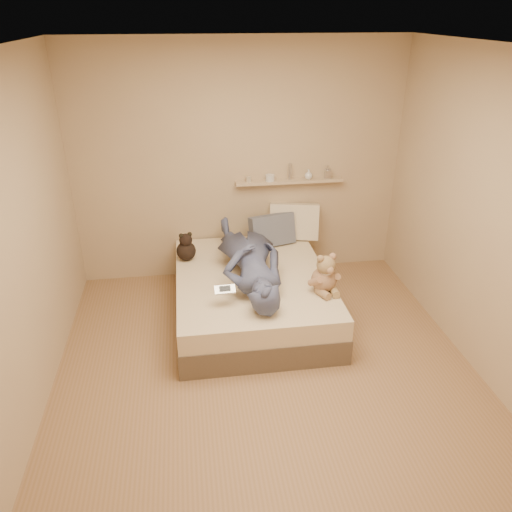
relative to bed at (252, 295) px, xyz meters
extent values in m
plane|color=#8F6A4A|center=(0.00, -0.93, -0.22)|extent=(3.80, 3.80, 0.00)
plane|color=silver|center=(0.00, -0.93, 2.38)|extent=(3.80, 3.80, 0.00)
plane|color=tan|center=(0.00, 0.97, 1.08)|extent=(3.60, 0.00, 3.60)
plane|color=tan|center=(0.00, -2.83, 1.08)|extent=(3.60, 0.00, 3.60)
plane|color=tan|center=(-1.80, -0.93, 1.08)|extent=(0.00, 3.80, 3.80)
plane|color=tan|center=(1.80, -0.93, 1.08)|extent=(0.00, 3.80, 3.80)
cube|color=brown|center=(0.00, 0.00, -0.10)|extent=(1.50, 1.90, 0.25)
cube|color=beige|center=(0.00, 0.00, 0.13)|extent=(1.48, 1.88, 0.20)
cube|color=#B6BABD|center=(-0.31, -0.52, 0.39)|extent=(0.19, 0.09, 0.06)
cube|color=black|center=(-0.31, -0.53, 0.40)|extent=(0.10, 0.05, 0.03)
sphere|color=#9A7554|center=(0.62, -0.39, 0.34)|extent=(0.24, 0.24, 0.24)
sphere|color=olive|center=(0.62, -0.41, 0.50)|extent=(0.18, 0.18, 0.18)
sphere|color=#927A50|center=(0.56, -0.43, 0.58)|extent=(0.07, 0.07, 0.07)
sphere|color=#9B6D55|center=(0.69, -0.40, 0.58)|extent=(0.07, 0.07, 0.07)
sphere|color=#967153|center=(0.64, -0.49, 0.49)|extent=(0.07, 0.07, 0.07)
cylinder|color=#9F7354|center=(0.52, -0.45, 0.36)|extent=(0.13, 0.16, 0.13)
cylinder|color=#8C674B|center=(0.73, -0.40, 0.36)|extent=(0.08, 0.16, 0.13)
cylinder|color=#967550|center=(0.59, -0.51, 0.26)|extent=(0.13, 0.17, 0.08)
cylinder|color=#9F8355|center=(0.70, -0.48, 0.26)|extent=(0.07, 0.16, 0.08)
cylinder|color=#BDB1A1|center=(0.62, -0.41, 0.43)|extent=(0.15, 0.15, 0.02)
sphere|color=black|center=(-0.63, 0.44, 0.33)|extent=(0.20, 0.20, 0.20)
sphere|color=black|center=(-0.63, 0.43, 0.46)|extent=(0.13, 0.13, 0.13)
sphere|color=black|center=(-0.67, 0.42, 0.51)|extent=(0.05, 0.05, 0.05)
sphere|color=black|center=(-0.59, 0.44, 0.51)|extent=(0.05, 0.05, 0.05)
cube|color=beige|center=(0.60, 0.83, 0.43)|extent=(0.59, 0.35, 0.42)
cube|color=slate|center=(0.32, 0.69, 0.40)|extent=(0.54, 0.34, 0.36)
imported|color=#444C6B|center=(-0.02, -0.02, 0.42)|extent=(0.66, 1.65, 0.39)
cube|color=tan|center=(0.55, 0.91, 0.88)|extent=(1.20, 0.12, 0.03)
cylinder|color=beige|center=(0.09, 0.91, 0.92)|extent=(0.06, 0.06, 0.06)
cylinder|color=silver|center=(0.33, 0.91, 0.93)|extent=(0.10, 0.10, 0.07)
cylinder|color=silver|center=(0.55, 0.91, 0.99)|extent=(0.04, 0.04, 0.19)
imported|color=silver|center=(0.76, 0.91, 0.95)|extent=(0.12, 0.12, 0.11)
imported|color=silver|center=(0.98, 0.91, 0.97)|extent=(0.08, 0.08, 0.15)
camera|label=1|loc=(-0.59, -4.30, 2.60)|focal=35.00mm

